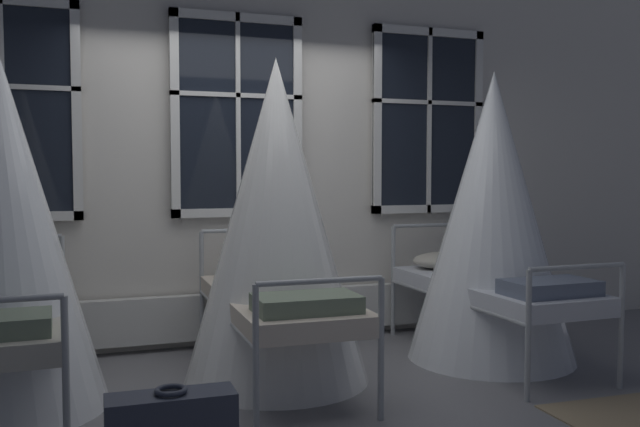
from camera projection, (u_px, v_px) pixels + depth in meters
ground at (285, 392)px, 4.41m from camera, size 17.51×17.51×0.00m
back_wall_with_windows at (235, 132)px, 5.66m from camera, size 8.97×0.10×3.48m
window_bank at (239, 208)px, 5.58m from camera, size 4.51×0.10×2.60m
cot_second at (276, 226)px, 4.63m from camera, size 1.24×1.90×2.16m
cot_third at (492, 221)px, 5.17m from camera, size 1.24×1.90×2.15m
rug_third at (623, 414)px, 3.99m from camera, size 0.82×0.58×0.01m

